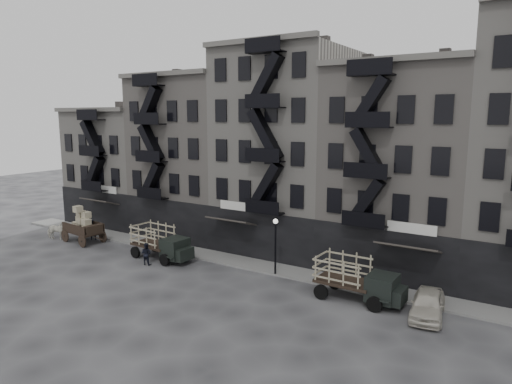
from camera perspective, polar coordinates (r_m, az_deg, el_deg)
The scene contains 14 objects.
ground at distance 33.59m, azimuth -4.37°, elevation -10.73°, with size 140.00×140.00×0.00m, color #38383A.
sidewalk at distance 36.47m, azimuth -0.82°, elevation -8.91°, with size 55.00×2.50×0.15m, color slate.
building_west at distance 52.66m, azimuth -15.65°, elevation 3.08°, with size 10.00×11.35×13.20m.
building_midwest at distance 45.61m, azimuth -7.24°, elevation 4.30°, with size 10.00×11.35×16.20m.
building_center at distance 39.93m, azimuth 3.93°, elevation 5.05°, with size 10.00×11.35×18.20m.
building_mideast at distance 36.39m, azimuth 17.92°, elevation 2.58°, with size 10.00×11.35×16.20m.
lamp_post at distance 33.24m, azimuth 2.44°, elevation -5.88°, with size 0.36×0.36×4.28m.
horse at distance 47.24m, azimuth -23.73°, elevation -4.44°, with size 0.93×2.03×1.72m, color silver.
wagon at distance 45.09m, azimuth -20.93°, elevation -3.47°, with size 4.26×2.61×3.42m.
stake_truck_west at distance 38.13m, azimuth -11.83°, elevation -5.91°, with size 5.69×2.62×2.79m.
stake_truck_east at distance 29.92m, azimuth 12.50°, elevation -10.27°, with size 5.65×2.45×2.80m.
car_east at distance 29.16m, azimuth 20.67°, elevation -12.97°, with size 1.80×4.48×1.52m, color beige.
pedestrian_west at distance 45.75m, azimuth -19.69°, elevation -4.47°, with size 0.72×0.47×1.97m, color black.
pedestrian_mid at distance 37.18m, azimuth -13.55°, elevation -7.51°, with size 0.86×0.67×1.77m, color black.
Camera 1 is at (18.89, -25.22, 11.64)m, focal length 32.00 mm.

